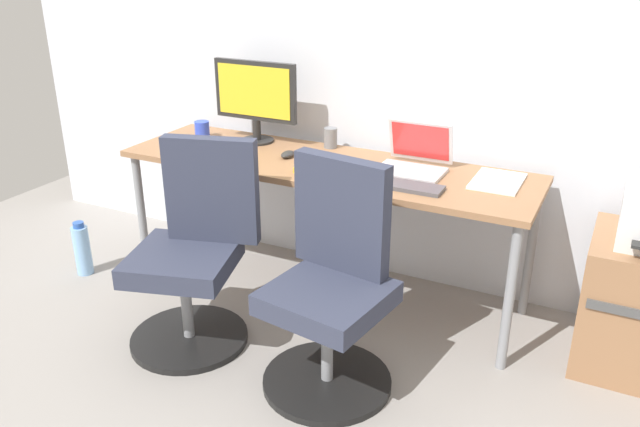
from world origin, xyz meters
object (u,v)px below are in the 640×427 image
Objects in this scene: office_chair_left at (194,255)px; open_laptop at (414,159)px; water_bottle_on_floor at (82,249)px; coffee_mug at (202,130)px; office_chair_right at (332,289)px; desktop_monitor at (255,96)px.

office_chair_left is 3.03× the size of open_laptop.
coffee_mug reaches higher than water_bottle_on_floor.
water_bottle_on_floor is at bearing 167.16° from office_chair_left.
office_chair_right is (0.69, 0.00, 0.00)m from office_chair_left.
office_chair_left and office_chair_right have the same top height.
open_laptop reaches higher than coffee_mug.
office_chair_left is at bearing -79.46° from desktop_monitor.
open_laptop is (1.72, 0.51, 0.63)m from water_bottle_on_floor.
desktop_monitor is at bearing 12.62° from coffee_mug.
open_laptop reaches higher than water_bottle_on_floor.
office_chair_left reaches higher than coffee_mug.
coffee_mug is at bearing 147.65° from office_chair_right.
coffee_mug is at bearing 45.85° from water_bottle_on_floor.
water_bottle_on_floor is at bearing -144.27° from desktop_monitor.
desktop_monitor is at bearing 35.73° from water_bottle_on_floor.
office_chair_right is at bearing -7.48° from water_bottle_on_floor.
water_bottle_on_floor is at bearing -163.46° from open_laptop.
open_laptop is at bearing 0.03° from coffee_mug.
office_chair_left is at bearing -179.85° from office_chair_right.
office_chair_left is 1.01m from water_bottle_on_floor.
desktop_monitor is at bearing 175.69° from open_laptop.
water_bottle_on_floor is (-0.95, 0.22, -0.28)m from office_chair_left.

